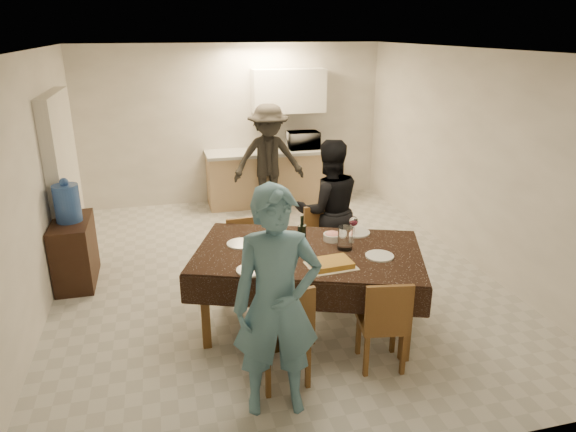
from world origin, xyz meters
name	(u,v)px	position (x,y,z in m)	size (l,w,h in m)	color
floor	(274,274)	(0.00, 0.00, 0.00)	(5.00, 6.00, 0.02)	beige
ceiling	(272,50)	(0.00, 0.00, 2.60)	(5.00, 6.00, 0.02)	white
wall_back	(234,125)	(0.00, 3.00, 1.30)	(5.00, 0.02, 2.60)	white
wall_front	(383,298)	(0.00, -3.00, 1.30)	(5.00, 0.02, 2.60)	white
wall_left	(34,186)	(-2.50, 0.00, 1.30)	(0.02, 6.00, 2.60)	white
wall_right	(469,158)	(2.50, 0.00, 1.30)	(0.02, 6.00, 2.60)	white
stub_partition	(64,178)	(-2.42, 1.20, 1.05)	(0.15, 1.40, 2.10)	beige
kitchen_base_cabinet	(274,178)	(0.60, 2.68, 0.43)	(2.20, 0.60, 0.86)	tan
kitchen_worktop	(273,152)	(0.60, 2.68, 0.89)	(2.24, 0.64, 0.05)	#ACACA7
upper_cabinet	(289,91)	(0.90, 2.82, 1.85)	(1.20, 0.34, 0.70)	white
dining_table	(308,254)	(0.07, -1.21, 0.79)	(2.42, 1.90, 0.83)	black
chair_near_left	(283,326)	(-0.38, -2.04, 0.58)	(0.48, 0.48, 0.51)	brown
chair_near_right	(387,316)	(0.52, -2.04, 0.53)	(0.46, 0.46, 0.47)	brown
chair_far_left	(250,255)	(-0.38, -0.54, 0.53)	(0.42, 0.42, 0.47)	brown
chair_far_right	(330,244)	(0.52, -0.54, 0.57)	(0.46, 0.46, 0.50)	brown
console	(75,252)	(-2.28, 0.38, 0.38)	(0.41, 0.83, 0.76)	black
water_jug	(67,203)	(-2.28, 0.38, 0.98)	(0.28, 0.28, 0.42)	#345CB1
wine_bottle	(302,232)	(0.02, -1.16, 1.00)	(0.08, 0.08, 0.34)	black
water_pitcher	(345,238)	(0.42, -1.26, 0.94)	(0.14, 0.14, 0.22)	white
savoury_tart	(331,263)	(0.17, -1.59, 0.85)	(0.42, 0.31, 0.05)	#B48B34
salad_bowl	(332,237)	(0.37, -1.03, 0.86)	(0.18, 0.18, 0.07)	silver
mushroom_dish	(295,238)	(0.02, -0.93, 0.84)	(0.20, 0.20, 0.03)	silver
wine_glass_a	(256,259)	(-0.48, -1.46, 0.91)	(0.08, 0.08, 0.17)	white
wine_glass_b	(353,226)	(0.62, -0.96, 0.93)	(0.09, 0.09, 0.21)	white
wine_glass_c	(280,233)	(-0.13, -0.91, 0.91)	(0.08, 0.08, 0.17)	white
plate_near_left	(252,270)	(-0.53, -1.51, 0.84)	(0.27, 0.27, 0.02)	silver
plate_near_right	(380,256)	(0.67, -1.51, 0.84)	(0.26, 0.26, 0.02)	silver
plate_far_left	(241,244)	(-0.53, -0.91, 0.84)	(0.27, 0.27, 0.02)	silver
plate_far_right	(356,232)	(0.67, -0.91, 0.84)	(0.29, 0.29, 0.02)	silver
microwave	(303,140)	(1.11, 2.68, 1.05)	(0.52, 0.35, 0.29)	white
person_near	(277,304)	(-0.48, -2.26, 0.91)	(0.66, 0.43, 1.82)	teal
person_far	(328,210)	(0.62, -0.16, 0.83)	(0.81, 0.63, 1.66)	black
person_kitchen	(269,160)	(0.42, 2.23, 0.87)	(1.12, 0.64, 1.74)	black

